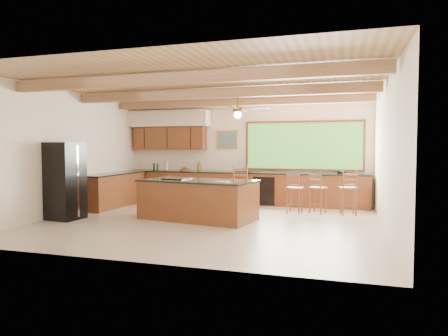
% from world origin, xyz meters
% --- Properties ---
extents(ground, '(7.20, 7.20, 0.00)m').
position_xyz_m(ground, '(0.00, 0.00, 0.00)').
color(ground, beige).
rests_on(ground, ground).
extents(room_shell, '(7.27, 6.54, 3.02)m').
position_xyz_m(room_shell, '(-0.17, 0.65, 2.21)').
color(room_shell, white).
rests_on(room_shell, ground).
extents(counter_run, '(7.12, 3.10, 1.24)m').
position_xyz_m(counter_run, '(-0.82, 2.52, 0.46)').
color(counter_run, brown).
rests_on(counter_run, ground).
extents(island, '(2.74, 1.63, 0.91)m').
position_xyz_m(island, '(-0.34, 0.17, 0.45)').
color(island, brown).
rests_on(island, ground).
extents(refrigerator, '(0.74, 0.73, 1.74)m').
position_xyz_m(refrigerator, '(-3.22, -0.68, 0.87)').
color(refrigerator, black).
rests_on(refrigerator, ground).
extents(bar_stool_a, '(0.55, 0.55, 1.18)m').
position_xyz_m(bar_stool_a, '(0.26, 1.54, 0.70)').
color(bar_stool_a, brown).
rests_on(bar_stool_a, ground).
extents(bar_stool_b, '(0.48, 0.48, 1.04)m').
position_xyz_m(bar_stool_b, '(2.20, 1.77, 0.61)').
color(bar_stool_b, brown).
rests_on(bar_stool_b, ground).
extents(bar_stool_c, '(0.42, 0.42, 1.04)m').
position_xyz_m(bar_stool_c, '(1.66, 1.54, 0.62)').
color(bar_stool_c, brown).
rests_on(bar_stool_c, ground).
extents(bar_stool_d, '(0.44, 0.44, 1.08)m').
position_xyz_m(bar_stool_d, '(2.92, 1.70, 0.64)').
color(bar_stool_d, brown).
rests_on(bar_stool_d, ground).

